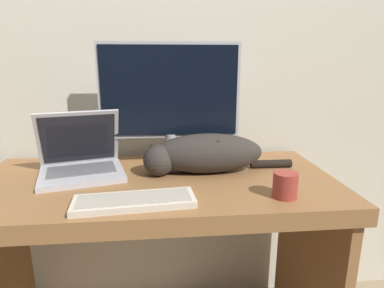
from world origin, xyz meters
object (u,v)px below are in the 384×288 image
coffee_mug (285,185)px  laptop (81,162)px  external_keyboard (135,201)px  monitor (170,101)px  cat (203,153)px

coffee_mug → laptop: bearing=158.0°
laptop → external_keyboard: (0.22, -0.28, -0.04)m
monitor → external_keyboard: (-0.12, -0.37, -0.25)m
external_keyboard → cat: 0.36m
coffee_mug → external_keyboard: bearing=-179.0°
laptop → external_keyboard: bearing=-67.2°
monitor → laptop: size_ratio=1.58×
laptop → external_keyboard: size_ratio=0.94×
monitor → cat: monitor is taller
external_keyboard → coffee_mug: coffee_mug is taller
laptop → monitor: bearing=-0.6°
cat → monitor: bearing=139.0°
external_keyboard → cat: cat is taller
monitor → cat: 0.24m
laptop → external_keyboard: 0.36m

